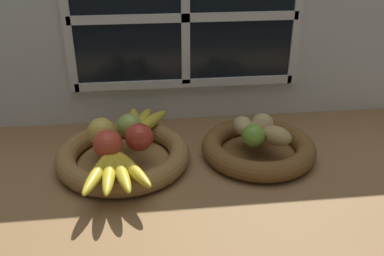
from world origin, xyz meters
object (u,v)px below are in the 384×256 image
(banana_bunch_front, at_px, (115,169))
(fruit_bowl_left, at_px, (123,156))
(fruit_bowl_right, at_px, (258,148))
(banana_bunch_back, at_px, (142,122))
(apple_red_right, at_px, (139,137))
(apple_green_back, at_px, (130,126))
(apple_golden_left, at_px, (102,132))
(apple_red_front, at_px, (108,144))
(potato_back, at_px, (263,123))
(chili_pepper, at_px, (266,133))
(potato_small, at_px, (275,135))
(lime_near, at_px, (254,136))
(potato_large, at_px, (260,130))
(potato_oblong, at_px, (243,126))

(banana_bunch_front, bearing_deg, fruit_bowl_left, 84.72)
(fruit_bowl_right, height_order, banana_bunch_back, banana_bunch_back)
(apple_red_right, bearing_deg, apple_green_back, 109.27)
(banana_bunch_front, bearing_deg, apple_golden_left, 104.63)
(apple_red_right, xyz_separation_m, apple_red_front, (-0.07, -0.03, 0.00))
(potato_back, distance_m, chili_pepper, 0.04)
(apple_red_right, distance_m, chili_pepper, 0.32)
(apple_red_right, xyz_separation_m, apple_golden_left, (-0.09, 0.04, 0.00))
(potato_small, relative_size, lime_near, 1.41)
(apple_red_right, relative_size, banana_bunch_front, 0.35)
(apple_red_right, height_order, chili_pepper, apple_red_right)
(apple_red_front, bearing_deg, potato_small, 2.65)
(fruit_bowl_right, relative_size, banana_bunch_front, 1.49)
(apple_red_right, xyz_separation_m, banana_bunch_front, (-0.05, -0.11, -0.02))
(apple_red_right, height_order, potato_back, apple_red_right)
(apple_red_right, height_order, potato_large, apple_red_right)
(apple_red_front, xyz_separation_m, banana_bunch_back, (0.08, 0.15, -0.02))
(apple_green_back, relative_size, chili_pepper, 0.50)
(potato_large, xyz_separation_m, lime_near, (-0.03, -0.04, 0.00))
(potato_oblong, bearing_deg, potato_large, -37.87)
(potato_large, bearing_deg, potato_oblong, 142.13)
(apple_red_front, height_order, banana_bunch_front, apple_red_front)
(banana_bunch_back, distance_m, potato_oblong, 0.27)
(apple_green_back, bearing_deg, chili_pepper, -6.65)
(apple_golden_left, bearing_deg, banana_bunch_back, 41.33)
(fruit_bowl_left, height_order, potato_small, potato_small)
(apple_golden_left, bearing_deg, fruit_bowl_left, -18.10)
(fruit_bowl_left, xyz_separation_m, apple_green_back, (0.02, 0.05, 0.06))
(apple_red_front, relative_size, apple_green_back, 1.07)
(potato_back, bearing_deg, apple_red_front, -166.65)
(potato_back, height_order, chili_pepper, potato_back)
(potato_back, bearing_deg, chili_pepper, -92.95)
(apple_green_back, xyz_separation_m, banana_bunch_front, (-0.03, -0.17, -0.02))
(banana_bunch_back, height_order, potato_back, potato_back)
(banana_bunch_front, height_order, potato_oblong, potato_oblong)
(fruit_bowl_left, bearing_deg, apple_golden_left, 161.90)
(apple_red_right, bearing_deg, banana_bunch_back, 87.13)
(banana_bunch_back, bearing_deg, apple_green_back, -117.91)
(banana_bunch_back, bearing_deg, potato_oblong, -16.01)
(fruit_bowl_right, bearing_deg, apple_green_back, 172.06)
(potato_back, height_order, lime_near, lime_near)
(potato_small, distance_m, potato_large, 0.04)
(lime_near, bearing_deg, apple_golden_left, 171.63)
(fruit_bowl_right, relative_size, potato_small, 3.64)
(banana_bunch_front, relative_size, potato_small, 2.45)
(apple_green_back, bearing_deg, apple_red_right, -70.73)
(apple_red_right, distance_m, banana_bunch_back, 0.13)
(potato_small, distance_m, chili_pepper, 0.04)
(apple_green_back, bearing_deg, potato_oblong, -3.53)
(fruit_bowl_right, height_order, apple_red_front, apple_red_front)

